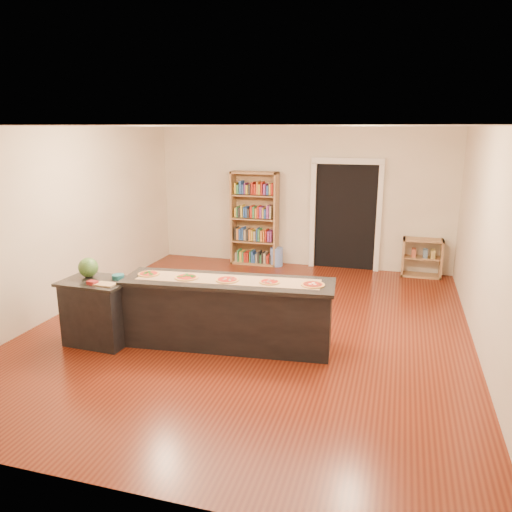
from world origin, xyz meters
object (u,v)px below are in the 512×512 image
(low_shelf, at_px, (422,258))
(watermelon, at_px, (88,267))
(waste_bin, at_px, (276,257))
(bookshelf, at_px, (255,219))
(side_counter, at_px, (99,311))
(kitchen_island, at_px, (228,313))

(low_shelf, relative_size, watermelon, 2.85)
(low_shelf, distance_m, waste_bin, 2.85)
(waste_bin, xyz_separation_m, watermelon, (-1.52, -4.21, 0.80))
(bookshelf, distance_m, waste_bin, 0.91)
(waste_bin, relative_size, watermelon, 1.47)
(side_counter, bearing_deg, bookshelf, 81.11)
(low_shelf, xyz_separation_m, watermelon, (-4.36, -4.26, 0.63))
(kitchen_island, xyz_separation_m, side_counter, (-1.67, -0.39, -0.01))
(kitchen_island, relative_size, side_counter, 3.10)
(low_shelf, bearing_deg, bookshelf, -179.79)
(waste_bin, bearing_deg, watermelon, -109.80)
(kitchen_island, distance_m, bookshelf, 4.07)
(kitchen_island, xyz_separation_m, waste_bin, (-0.33, 3.93, -0.26))
(kitchen_island, height_order, side_counter, kitchen_island)
(bookshelf, bearing_deg, side_counter, -101.21)
(side_counter, relative_size, bookshelf, 0.46)
(side_counter, distance_m, watermelon, 0.59)
(kitchen_island, bearing_deg, watermelon, -176.74)
(kitchen_island, bearing_deg, side_counter, -172.33)
(kitchen_island, xyz_separation_m, bookshelf, (-0.81, 3.96, 0.51))
(kitchen_island, xyz_separation_m, low_shelf, (2.52, 3.97, -0.08))
(side_counter, bearing_deg, waste_bin, 75.05)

